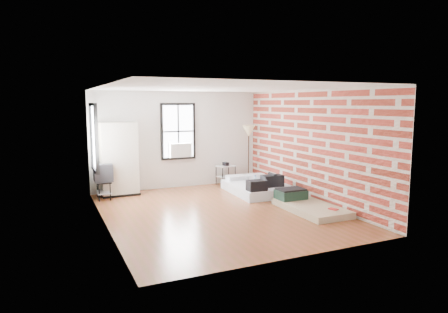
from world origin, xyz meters
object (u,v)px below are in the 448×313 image
wardrobe (119,159)px  floor_lamp (249,134)px  mattress_bare (306,204)px  side_table (226,169)px  tv_stand (103,174)px  mattress_main (258,187)px

wardrobe → floor_lamp: 3.95m
mattress_bare → wardrobe: size_ratio=0.95×
wardrobe → side_table: wardrobe is taller
wardrobe → tv_stand: 0.61m
side_table → floor_lamp: floor_lamp is taller
mattress_main → mattress_bare: bearing=-82.2°
mattress_bare → wardrobe: 5.03m
mattress_main → mattress_bare: size_ratio=1.06×
mattress_main → side_table: side_table is taller
mattress_main → wardrobe: bearing=161.7°
mattress_bare → side_table: size_ratio=2.71×
side_table → floor_lamp: (0.74, -0.07, 1.07)m
side_table → mattress_main: bearing=-76.5°
mattress_main → side_table: 1.47m
mattress_main → tv_stand: 4.13m
floor_lamp → tv_stand: size_ratio=1.94×
side_table → floor_lamp: size_ratio=0.39×
tv_stand → mattress_bare: bearing=-34.2°
mattress_bare → side_table: side_table is taller
wardrobe → tv_stand: size_ratio=2.13×
mattress_bare → tv_stand: size_ratio=2.03×
mattress_main → tv_stand: bearing=167.2°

